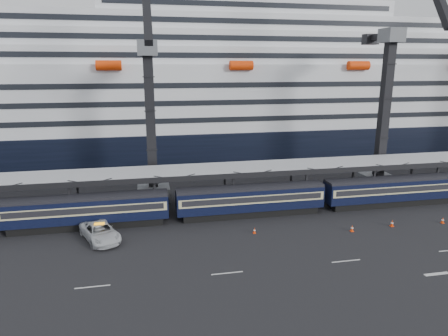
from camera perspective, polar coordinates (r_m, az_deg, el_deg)
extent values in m
plane|color=black|center=(46.22, 16.89, -10.13)|extent=(260.00, 260.00, 0.00)
cube|color=beige|center=(38.03, -18.27, -15.81)|extent=(3.00, 0.15, 0.02)
cube|color=beige|center=(38.32, 0.45, -14.78)|extent=(3.00, 0.15, 0.02)
cube|color=beige|center=(42.17, 17.03, -12.58)|extent=(3.00, 0.15, 0.02)
cube|color=beige|center=(42.96, 28.10, -13.20)|extent=(2.50, 0.40, 0.02)
cube|color=black|center=(50.67, -18.82, -7.53)|extent=(17.48, 2.40, 0.90)
cube|color=black|center=(50.06, -18.99, -5.62)|extent=(19.00, 2.80, 2.70)
cube|color=#C2BC89|center=(49.96, -19.01, -5.29)|extent=(18.62, 2.92, 1.05)
cube|color=black|center=(49.94, -19.02, -5.24)|extent=(17.86, 2.98, 0.70)
cube|color=black|center=(49.58, -19.13, -3.98)|extent=(19.00, 2.50, 0.35)
cube|color=black|center=(51.81, 3.78, -6.27)|extent=(17.48, 2.40, 0.90)
cube|color=black|center=(51.21, 3.81, -4.39)|extent=(19.00, 2.80, 2.70)
cube|color=#C2BC89|center=(51.11, 3.82, -4.07)|extent=(18.62, 2.92, 1.05)
cube|color=black|center=(51.10, 3.82, -4.02)|extent=(17.86, 2.98, 0.70)
cube|color=black|center=(50.75, 3.84, -2.78)|extent=(19.00, 2.50, 0.35)
cube|color=black|center=(60.01, 22.61, -4.48)|extent=(17.48, 2.40, 0.90)
cube|color=black|center=(59.49, 22.77, -2.83)|extent=(19.00, 2.80, 2.70)
cube|color=#C2BC89|center=(59.41, 22.80, -2.56)|extent=(18.62, 2.92, 1.05)
cube|color=black|center=(59.39, 22.81, -2.51)|extent=(17.86, 2.98, 0.70)
cube|color=black|center=(59.09, 22.91, -1.44)|extent=(19.00, 2.50, 0.35)
cube|color=#A2A4AA|center=(56.48, 10.66, 0.50)|extent=(130.00, 6.00, 0.25)
cube|color=black|center=(53.87, 11.83, -0.56)|extent=(130.00, 0.25, 0.70)
cube|color=black|center=(59.26, 9.57, 0.90)|extent=(130.00, 0.25, 0.70)
cube|color=black|center=(51.35, -21.08, -4.77)|extent=(0.25, 0.25, 5.40)
cube|color=black|center=(56.62, -20.19, -2.95)|extent=(0.25, 0.25, 5.40)
cube|color=black|center=(50.55, -9.83, -4.29)|extent=(0.25, 0.25, 5.40)
cube|color=black|center=(55.89, -10.02, -2.49)|extent=(0.25, 0.25, 5.40)
cube|color=black|center=(51.71, 1.33, -3.65)|extent=(0.25, 0.25, 5.40)
cube|color=black|center=(56.94, 0.09, -1.95)|extent=(0.25, 0.25, 5.40)
cube|color=black|center=(54.70, 11.62, -2.93)|extent=(0.25, 0.25, 5.40)
cube|color=black|center=(59.67, 9.54, -1.39)|extent=(0.25, 0.25, 5.40)
cube|color=black|center=(59.25, 20.57, -2.24)|extent=(0.25, 0.25, 5.40)
cube|color=black|center=(63.87, 17.96, -0.86)|extent=(0.25, 0.25, 5.40)
cube|color=black|center=(65.03, 28.09, -1.61)|extent=(0.25, 0.25, 5.40)
cube|color=black|center=(69.26, 25.20, -0.39)|extent=(0.25, 0.25, 5.40)
cube|color=black|center=(86.70, 2.72, 4.23)|extent=(200.00, 28.00, 7.00)
cube|color=silver|center=(85.55, 2.80, 10.51)|extent=(190.00, 26.88, 12.00)
cube|color=silver|center=(85.39, 2.86, 15.54)|extent=(160.00, 24.64, 3.00)
cube|color=black|center=(73.46, 5.32, 15.70)|extent=(153.60, 0.12, 0.90)
cube|color=silver|center=(85.51, 2.89, 17.55)|extent=(124.00, 21.84, 3.00)
cube|color=black|center=(74.94, 5.05, 17.97)|extent=(119.04, 0.12, 0.90)
cube|color=silver|center=(85.73, 2.91, 19.55)|extent=(90.00, 19.04, 3.00)
cube|color=black|center=(76.53, 4.79, 20.16)|extent=(86.40, 0.12, 0.90)
cube|color=silver|center=(86.06, 2.94, 21.54)|extent=(56.00, 16.24, 3.00)
cube|color=black|center=(78.23, 4.53, 22.25)|extent=(53.76, 0.12, 0.90)
cylinder|color=#EF3807|center=(68.91, -16.14, 13.90)|extent=(4.00, 1.60, 1.60)
cylinder|color=#EF3807|center=(70.78, 2.48, 14.42)|extent=(4.00, 1.60, 1.60)
cylinder|color=#EF3807|center=(78.98, 18.64, 13.70)|extent=(4.00, 1.60, 1.60)
cube|color=#505358|center=(58.49, -10.01, -3.47)|extent=(4.50, 4.50, 2.00)
cube|color=black|center=(56.29, -10.45, 6.27)|extent=(1.30, 1.30, 18.00)
cube|color=#505358|center=(55.82, -10.93, 16.49)|extent=(2.60, 3.20, 2.00)
cube|color=black|center=(58.34, -10.97, 16.38)|extent=(0.90, 5.04, 0.90)
cube|color=black|center=(60.85, -10.99, 16.09)|extent=(2.20, 1.60, 1.60)
cube|color=#505358|center=(67.83, 21.05, -1.75)|extent=(4.50, 4.50, 2.00)
cube|color=black|center=(65.83, 21.91, 7.50)|extent=(1.30, 1.30, 20.00)
cube|color=#505358|center=(65.64, 22.84, 17.05)|extent=(2.60, 3.20, 2.00)
cube|color=black|center=(67.99, 21.48, 17.04)|extent=(0.90, 5.60, 0.90)
cube|color=black|center=(70.37, 20.19, 16.86)|extent=(2.20, 1.60, 1.60)
imported|color=#B7BABF|center=(46.55, -17.29, -8.74)|extent=(5.43, 7.35, 1.86)
cube|color=#EF3807|center=(47.08, -17.19, -9.67)|extent=(0.36, 0.36, 0.04)
cone|color=#EF3807|center=(46.94, -17.22, -9.27)|extent=(0.30, 0.30, 0.68)
cylinder|color=white|center=(46.94, -17.22, -9.27)|extent=(0.25, 0.25, 0.11)
cube|color=#EF3807|center=(46.67, 4.36, -9.25)|extent=(0.34, 0.34, 0.04)
cone|color=#EF3807|center=(46.54, 4.36, -8.87)|extent=(0.28, 0.28, 0.64)
cylinder|color=white|center=(46.54, 4.36, -8.87)|extent=(0.24, 0.24, 0.11)
cube|color=#EF3807|center=(49.34, 17.80, -8.58)|extent=(0.40, 0.40, 0.04)
cone|color=#EF3807|center=(49.19, 17.83, -8.15)|extent=(0.34, 0.34, 0.76)
cylinder|color=white|center=(49.19, 17.83, -8.15)|extent=(0.29, 0.29, 0.13)
cube|color=#EF3807|center=(52.46, 22.84, -7.66)|extent=(0.42, 0.42, 0.04)
cone|color=#EF3807|center=(52.31, 22.88, -7.23)|extent=(0.35, 0.35, 0.80)
cylinder|color=white|center=(52.31, 22.88, -7.23)|extent=(0.30, 0.30, 0.13)
cube|color=#EF3807|center=(56.17, 28.73, -6.89)|extent=(0.39, 0.39, 0.04)
cone|color=#EF3807|center=(56.04, 28.78, -6.52)|extent=(0.33, 0.33, 0.74)
cylinder|color=white|center=(56.04, 28.78, -6.52)|extent=(0.28, 0.28, 0.12)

